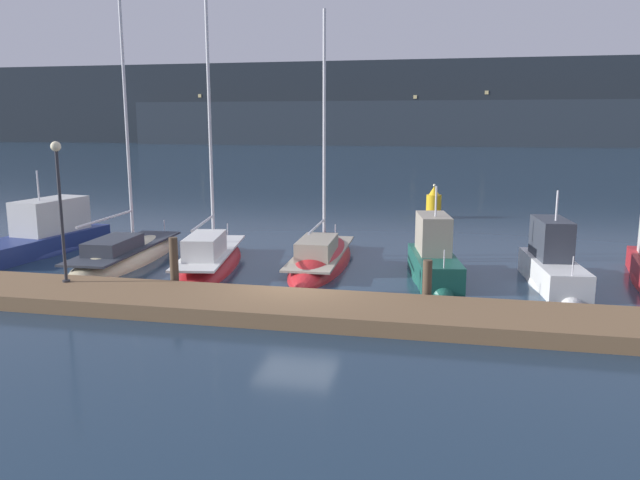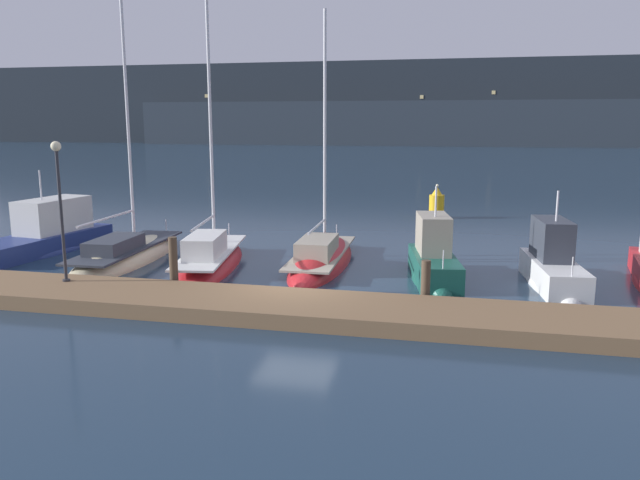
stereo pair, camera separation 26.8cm
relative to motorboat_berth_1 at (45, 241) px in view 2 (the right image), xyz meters
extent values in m
plane|color=#1E3347|center=(12.42, -4.71, -0.44)|extent=(400.00, 400.00, 0.00)
cube|color=brown|center=(12.42, -6.47, -0.21)|extent=(32.33, 2.80, 0.45)
cylinder|color=#4C3D2D|center=(8.33, -4.82, 0.47)|extent=(0.28, 0.28, 1.82)
cylinder|color=#4C3D2D|center=(16.51, -4.82, 0.29)|extent=(0.28, 0.28, 1.45)
ellipsoid|color=navy|center=(-0.02, -0.16, -0.44)|extent=(3.26, 7.54, 0.98)
cube|color=navy|center=(-0.02, -0.16, -0.06)|extent=(2.98, 6.79, 0.76)
cube|color=silver|center=(0.08, 0.56, 1.05)|extent=(1.98, 3.39, 1.46)
cube|color=black|center=(0.28, 2.01, 1.27)|extent=(1.40, 0.46, 0.65)
cylinder|color=silver|center=(0.00, -0.01, 2.42)|extent=(0.07, 0.07, 1.27)
ellipsoid|color=beige|center=(4.46, -0.99, -0.44)|extent=(2.56, 8.44, 1.56)
cube|color=#333842|center=(4.46, -0.99, 0.14)|extent=(2.15, 7.09, 0.08)
cube|color=#333842|center=(4.51, -1.99, 0.44)|extent=(1.43, 2.73, 0.50)
cylinder|color=silver|center=(4.43, -0.33, 6.17)|extent=(0.12, 0.12, 12.05)
cylinder|color=silver|center=(4.53, -2.41, 1.52)|extent=(0.29, 4.16, 0.09)
cylinder|color=silver|center=(4.28, 2.84, 0.39)|extent=(0.04, 0.04, 0.50)
ellipsoid|color=red|center=(8.16, -1.25, -0.44)|extent=(3.24, 8.08, 1.14)
cube|color=silver|center=(8.16, -1.25, 0.17)|extent=(2.72, 6.79, 0.08)
cube|color=silver|center=(8.32, -2.18, 0.60)|extent=(1.57, 2.68, 0.78)
cylinder|color=silver|center=(8.05, -0.63, 5.33)|extent=(0.12, 0.12, 10.32)
cylinder|color=silver|center=(8.34, -2.33, 1.47)|extent=(0.68, 3.43, 0.09)
cylinder|color=silver|center=(7.54, 2.32, 0.42)|extent=(0.04, 0.04, 0.50)
ellipsoid|color=red|center=(12.21, 0.19, -0.44)|extent=(2.38, 8.17, 1.63)
cube|color=#A39984|center=(12.21, 0.19, 0.03)|extent=(2.00, 6.87, 0.08)
cube|color=#A39984|center=(12.24, -0.78, 0.42)|extent=(1.34, 2.64, 0.69)
cylinder|color=silver|center=(12.18, 0.84, 4.64)|extent=(0.12, 0.12, 9.22)
cylinder|color=silver|center=(12.24, -0.80, 1.23)|extent=(0.21, 3.28, 0.09)
cylinder|color=silver|center=(12.07, 3.91, 0.28)|extent=(0.04, 0.04, 0.50)
ellipsoid|color=#195647|center=(16.62, -1.39, -0.44)|extent=(2.34, 4.99, 1.26)
cube|color=#195647|center=(16.62, -1.39, 0.01)|extent=(2.14, 4.50, 0.89)
cube|color=#A39984|center=(16.54, -0.91, 1.13)|extent=(1.39, 2.26, 1.37)
cube|color=black|center=(16.37, 0.03, 1.34)|extent=(0.95, 0.42, 0.61)
cylinder|color=silver|center=(16.61, -1.29, 2.35)|extent=(0.07, 0.07, 1.06)
cylinder|color=silver|center=(16.97, -3.37, 0.75)|extent=(0.04, 0.04, 0.60)
ellipsoid|color=white|center=(20.61, -1.42, -0.44)|extent=(2.02, 5.09, 1.06)
cube|color=white|center=(20.61, -1.42, 0.00)|extent=(1.85, 4.59, 0.88)
cube|color=#333842|center=(20.56, -0.93, 1.12)|extent=(1.24, 2.28, 1.35)
cube|color=black|center=(20.45, 0.06, 1.32)|extent=(0.91, 0.36, 0.60)
cylinder|color=silver|center=(20.60, -1.32, 2.31)|extent=(0.07, 0.07, 1.03)
cylinder|color=silver|center=(20.85, -3.49, 0.74)|extent=(0.04, 0.04, 0.60)
cylinder|color=gold|center=(16.15, 13.23, -0.36)|extent=(1.29, 1.29, 0.16)
cylinder|color=gold|center=(16.15, 13.23, 0.31)|extent=(0.86, 0.86, 1.18)
cone|color=gold|center=(16.15, 13.23, 1.15)|extent=(0.60, 0.60, 0.50)
sphere|color=#F9EAB7|center=(16.15, 13.23, 1.45)|extent=(0.16, 0.16, 0.16)
cylinder|color=#2D2D33|center=(5.09, -5.93, 0.04)|extent=(0.24, 0.24, 0.06)
cylinder|color=#2D2D33|center=(5.09, -5.93, 2.13)|extent=(0.10, 0.10, 4.12)
sphere|color=#F9EAB7|center=(5.09, -5.93, 4.33)|extent=(0.32, 0.32, 0.32)
cube|color=#232B33|center=(12.42, 133.28, 9.28)|extent=(240.00, 16.00, 19.43)
cube|color=#2C363F|center=(13.61, 123.28, 4.56)|extent=(144.00, 10.00, 10.00)
cube|color=#F4DB8C|center=(-7.10, 125.23, 9.28)|extent=(0.80, 0.10, 0.80)
cube|color=#F4DB8C|center=(-8.20, 125.23, 4.17)|extent=(0.80, 0.10, 0.80)
cube|color=#F4DB8C|center=(-12.28, 125.23, 5.63)|extent=(0.80, 0.10, 0.80)
cube|color=#F4DB8C|center=(-34.45, 125.23, 2.66)|extent=(0.80, 0.10, 0.80)
cube|color=#F4DB8C|center=(-44.71, 125.23, 11.23)|extent=(0.80, 0.10, 0.80)
cube|color=#F4DB8C|center=(24.09, 125.23, 11.41)|extent=(0.80, 0.10, 0.80)
cube|color=#F4DB8C|center=(-13.11, 125.23, 6.09)|extent=(0.80, 0.10, 0.80)
cube|color=#F4DB8C|center=(8.16, 125.23, 10.55)|extent=(0.80, 0.10, 0.80)
cube|color=#F4DB8C|center=(-45.99, 125.23, 7.56)|extent=(0.80, 0.10, 0.80)
cube|color=#F4DB8C|center=(50.46, 125.23, 3.62)|extent=(0.80, 0.10, 0.80)
camera|label=1|loc=(17.10, -23.27, 5.10)|focal=35.00mm
camera|label=2|loc=(17.37, -23.21, 5.10)|focal=35.00mm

